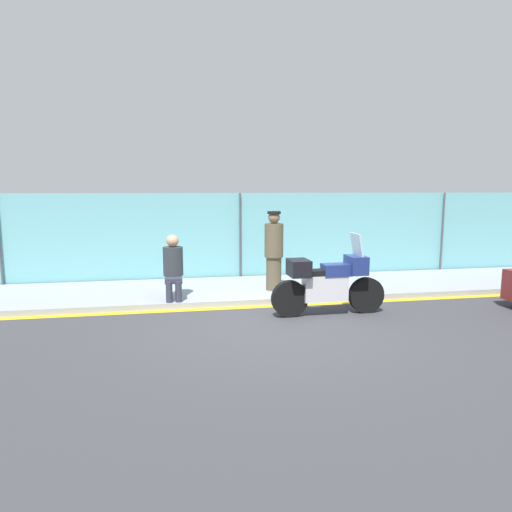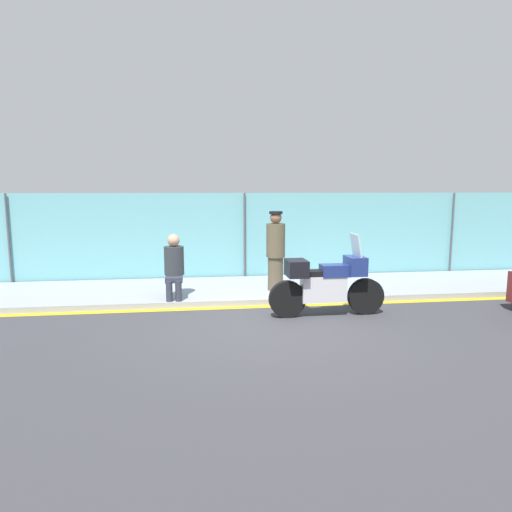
{
  "view_description": "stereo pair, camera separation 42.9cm",
  "coord_description": "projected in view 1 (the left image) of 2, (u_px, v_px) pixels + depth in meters",
  "views": [
    {
      "loc": [
        -1.66,
        -7.39,
        2.32
      ],
      "look_at": [
        -0.03,
        1.48,
        0.99
      ],
      "focal_mm": 32.0,
      "sensor_mm": 36.0,
      "label": 1
    },
    {
      "loc": [
        -1.24,
        -7.46,
        2.32
      ],
      "look_at": [
        -0.03,
        1.48,
        0.99
      ],
      "focal_mm": 32.0,
      "sensor_mm": 36.0,
      "label": 2
    }
  ],
  "objects": [
    {
      "name": "sidewalk",
      "position": [
        248.0,
        289.0,
        10.36
      ],
      "size": [
        41.42,
        2.52,
        0.12
      ],
      "color": "#8E93A3",
      "rests_on": "ground_plane"
    },
    {
      "name": "curb_paint_stripe",
      "position": [
        260.0,
        307.0,
        9.05
      ],
      "size": [
        41.42,
        0.18,
        0.01
      ],
      "color": "gold",
      "rests_on": "ground_plane"
    },
    {
      "name": "ground_plane",
      "position": [
        273.0,
        325.0,
        7.83
      ],
      "size": [
        120.0,
        120.0,
        0.0
      ],
      "primitive_type": "plane",
      "color": "#38383D"
    },
    {
      "name": "officer_standing",
      "position": [
        274.0,
        250.0,
        9.91
      ],
      "size": [
        0.41,
        0.41,
        1.72
      ],
      "color": "brown",
      "rests_on": "sidewalk"
    },
    {
      "name": "storefront_fence",
      "position": [
        240.0,
        237.0,
        11.52
      ],
      "size": [
        39.35,
        0.17,
        2.22
      ],
      "color": "#6BB2B7",
      "rests_on": "ground_plane"
    },
    {
      "name": "motorcycle",
      "position": [
        328.0,
        282.0,
        8.4
      ],
      "size": [
        2.17,
        0.51,
        1.51
      ],
      "rotation": [
        0.0,
        0.0,
        0.01
      ],
      "color": "black",
      "rests_on": "ground_plane"
    },
    {
      "name": "person_seated_on_curb",
      "position": [
        173.0,
        264.0,
        9.17
      ],
      "size": [
        0.4,
        0.67,
        1.29
      ],
      "color": "#2D3342",
      "rests_on": "sidewalk"
    }
  ]
}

